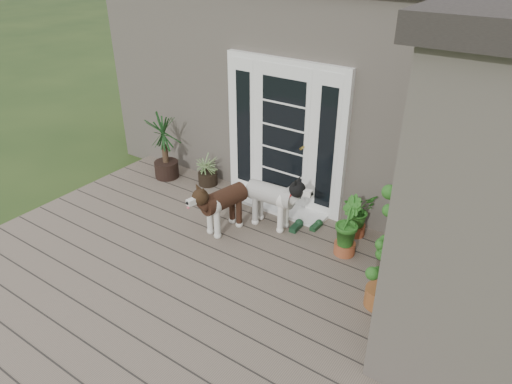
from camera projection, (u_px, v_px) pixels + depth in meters
The scene contains 14 objects.
deck at pixel (198, 288), 5.49m from camera, with size 6.20×4.60×0.12m, color #6B5B4C.
house_main at pixel (360, 80), 7.84m from camera, with size 7.40×4.00×3.10m, color #665E54.
door_unit at pixel (284, 136), 6.63m from camera, with size 1.90×0.14×2.15m, color white.
door_step at pixel (275, 205), 6.99m from camera, with size 1.60×0.40×0.05m, color white.
brindle_dog at pixel (224, 207), 6.30m from camera, with size 0.37×0.85×0.71m, color #3F2317, non-canonical shape.
white_dog at pixel (271, 203), 6.39m from camera, with size 0.37×0.87×0.73m, color white, non-canonical shape.
spider_plant at pixel (207, 169), 7.52m from camera, with size 0.51×0.51×0.55m, color #96A766, non-canonical shape.
yucca at pixel (164, 147), 7.62m from camera, with size 0.75×0.75×1.08m, color black, non-canonical shape.
herb_a at pixel (357, 217), 6.23m from camera, with size 0.43×0.43×0.54m, color #2D641C.
herb_b at pixel (346, 234), 5.85m from camera, with size 0.39×0.39×0.59m, color #175019.
herb_c at pixel (430, 245), 5.69m from camera, with size 0.33×0.33×0.52m, color #27611B.
sapling at pixel (387, 245), 4.77m from camera, with size 0.47×0.47×1.61m, color #175217, non-canonical shape.
clog_left at pixel (296, 226), 6.46m from camera, with size 0.13×0.29×0.09m, color #15351F, non-canonical shape.
clog_right at pixel (316, 226), 6.48m from camera, with size 0.12×0.26×0.08m, color #17391D, non-canonical shape.
Camera 1 is at (2.99, -2.72, 3.70)m, focal length 32.96 mm.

